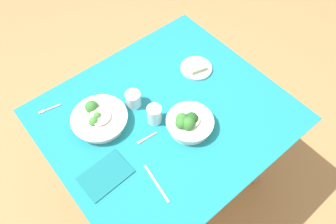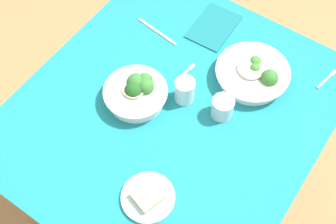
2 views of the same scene
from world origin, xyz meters
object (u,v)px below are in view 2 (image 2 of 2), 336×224
at_px(fork_by_far_bowl, 327,78).
at_px(bread_side_plate, 148,197).
at_px(water_glass_side, 222,107).
at_px(table_knife_left, 157,31).
at_px(fork_by_near_bowl, 186,72).
at_px(napkin_folded_upper, 214,27).
at_px(broccoli_bowl_far, 253,74).
at_px(broccoli_bowl_near, 137,92).
at_px(water_glass_center, 185,90).

bearing_deg(fork_by_far_bowl, bread_side_plate, 171.46).
height_order(water_glass_side, fork_by_far_bowl, water_glass_side).
height_order(water_glass_side, table_knife_left, water_glass_side).
bearing_deg(bread_side_plate, table_knife_left, -147.01).
relative_size(fork_by_near_bowl, napkin_folded_upper, 0.50).
xyz_separation_m(bread_side_plate, napkin_folded_upper, (-0.72, -0.20, -0.01)).
height_order(broccoli_bowl_far, fork_by_far_bowl, broccoli_bowl_far).
relative_size(bread_side_plate, table_knife_left, 0.87).
xyz_separation_m(broccoli_bowl_near, fork_by_far_bowl, (-0.47, 0.52, -0.04)).
xyz_separation_m(broccoli_bowl_far, water_glass_side, (0.19, -0.02, 0.01)).
bearing_deg(fork_by_far_bowl, table_knife_left, 116.19).
distance_m(fork_by_far_bowl, table_knife_left, 0.67).
xyz_separation_m(broccoli_bowl_near, bread_side_plate, (0.28, 0.25, -0.03)).
distance_m(water_glass_center, fork_by_far_bowl, 0.54).
distance_m(table_knife_left, napkin_folded_upper, 0.23).
distance_m(broccoli_bowl_near, fork_by_far_bowl, 0.70).
relative_size(broccoli_bowl_far, bread_side_plate, 1.57).
relative_size(bread_side_plate, fork_by_near_bowl, 1.63).
bearing_deg(water_glass_side, bread_side_plate, -4.04).
relative_size(broccoli_bowl_far, fork_by_near_bowl, 2.55).
relative_size(broccoli_bowl_near, bread_side_plate, 1.31).
height_order(table_knife_left, napkin_folded_upper, napkin_folded_upper).
bearing_deg(napkin_folded_upper, water_glass_center, 14.53).
relative_size(broccoli_bowl_near, fork_by_near_bowl, 2.14).
distance_m(bread_side_plate, fork_by_far_bowl, 0.80).
height_order(fork_by_far_bowl, fork_by_near_bowl, same).
distance_m(broccoli_bowl_near, table_knife_left, 0.32).
xyz_separation_m(water_glass_center, napkin_folded_upper, (-0.34, -0.09, -0.04)).
relative_size(broccoli_bowl_far, table_knife_left, 1.36).
relative_size(fork_by_far_bowl, table_knife_left, 0.56).
distance_m(bread_side_plate, table_knife_left, 0.69).
bearing_deg(broccoli_bowl_far, fork_by_far_bowl, 124.53).
bearing_deg(bread_side_plate, water_glass_side, 175.96).
bearing_deg(fork_by_far_bowl, fork_by_near_bowl, 132.97).
bearing_deg(water_glass_side, fork_by_near_bowl, -110.81).
bearing_deg(broccoli_bowl_far, water_glass_side, -4.98).
distance_m(water_glass_side, table_knife_left, 0.44).
bearing_deg(fork_by_near_bowl, broccoli_bowl_near, 163.72).
xyz_separation_m(broccoli_bowl_near, table_knife_left, (-0.30, -0.12, -0.04)).
relative_size(water_glass_side, napkin_folded_upper, 0.37).
distance_m(fork_by_far_bowl, fork_by_near_bowl, 0.52).
relative_size(broccoli_bowl_near, napkin_folded_upper, 1.06).
relative_size(broccoli_bowl_near, water_glass_side, 2.87).
bearing_deg(broccoli_bowl_near, water_glass_center, 125.26).
xyz_separation_m(broccoli_bowl_near, water_glass_center, (-0.10, 0.14, 0.01)).
height_order(broccoli_bowl_far, table_knife_left, broccoli_bowl_far).
bearing_deg(bread_side_plate, broccoli_bowl_far, 175.66).
bearing_deg(napkin_folded_upper, broccoli_bowl_far, 61.95).
relative_size(broccoli_bowl_far, fork_by_far_bowl, 2.43).
bearing_deg(broccoli_bowl_far, bread_side_plate, -4.34).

